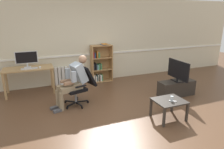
{
  "coord_description": "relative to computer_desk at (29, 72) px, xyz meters",
  "views": [
    {
      "loc": [
        -1.66,
        -3.64,
        2.16
      ],
      "look_at": [
        0.15,
        0.85,
        0.7
      ],
      "focal_mm": 31.63,
      "sensor_mm": 36.0,
      "label": 1
    }
  ],
  "objects": [
    {
      "name": "coffee_table",
      "position": [
        2.75,
        -2.68,
        -0.28
      ],
      "size": [
        0.64,
        0.54,
        0.43
      ],
      "color": "#332D28",
      "rests_on": "ground_plane"
    },
    {
      "name": "tv_stand",
      "position": [
        3.77,
        -1.68,
        -0.44
      ],
      "size": [
        1.03,
        0.38,
        0.42
      ],
      "color": "#2D2823",
      "rests_on": "ground_plane"
    },
    {
      "name": "drinking_glass",
      "position": [
        2.75,
        -2.74,
        -0.16
      ],
      "size": [
        0.07,
        0.07,
        0.11
      ],
      "primitive_type": "cylinder",
      "color": "silver",
      "rests_on": "coffee_table"
    },
    {
      "name": "imac_monitor",
      "position": [
        -0.01,
        0.08,
        0.37
      ],
      "size": [
        0.6,
        0.14,
        0.45
      ],
      "color": "silver",
      "rests_on": "computer_desk"
    },
    {
      "name": "person_seated",
      "position": [
        1.01,
        -1.25,
        0.01
      ],
      "size": [
        0.98,
        0.55,
        1.23
      ],
      "rotation": [
        0.0,
        0.0,
        -1.3
      ],
      "color": "#937F60",
      "rests_on": "ground_plane"
    },
    {
      "name": "computer_mouse",
      "position": [
        0.3,
        -0.12,
        0.13
      ],
      "size": [
        0.06,
        0.1,
        0.03
      ],
      "primitive_type": "cube",
      "color": "white",
      "rests_on": "computer_desk"
    },
    {
      "name": "spare_remote",
      "position": [
        2.76,
        -2.76,
        -0.2
      ],
      "size": [
        0.14,
        0.13,
        0.02
      ],
      "primitive_type": "cube",
      "rotation": [
        0.0,
        0.0,
        4.0
      ],
      "color": "white",
      "rests_on": "coffee_table"
    },
    {
      "name": "tv_screen",
      "position": [
        3.77,
        -1.69,
        0.07
      ],
      "size": [
        0.21,
        0.83,
        0.57
      ],
      "rotation": [
        0.0,
        0.0,
        1.54
      ],
      "color": "black",
      "rests_on": "tv_stand"
    },
    {
      "name": "office_chair",
      "position": [
        1.2,
        -1.19,
        -0.13
      ],
      "size": [
        0.84,
        0.67,
        0.96
      ],
      "rotation": [
        0.0,
        0.0,
        -1.3
      ],
      "color": "black",
      "rests_on": "ground_plane"
    },
    {
      "name": "back_wall",
      "position": [
        1.84,
        0.5,
        0.7
      ],
      "size": [
        12.0,
        0.13,
        2.7
      ],
      "color": "beige",
      "rests_on": "ground_plane"
    },
    {
      "name": "computer_desk",
      "position": [
        0.0,
        0.0,
        0.0
      ],
      "size": [
        1.31,
        0.6,
        0.76
      ],
      "color": "tan",
      "rests_on": "ground_plane"
    },
    {
      "name": "radiator",
      "position": [
        1.2,
        0.39,
        -0.35
      ],
      "size": [
        0.96,
        0.08,
        0.6
      ],
      "color": "white",
      "rests_on": "ground_plane"
    },
    {
      "name": "keyboard",
      "position": [
        0.03,
        -0.14,
        0.12
      ],
      "size": [
        0.43,
        0.12,
        0.02
      ],
      "primitive_type": "cube",
      "color": "silver",
      "rests_on": "computer_desk"
    },
    {
      "name": "bookshelf",
      "position": [
        2.21,
        0.29,
        -0.06
      ],
      "size": [
        0.71,
        0.29,
        1.27
      ],
      "color": "#AD7F4C",
      "rests_on": "ground_plane"
    },
    {
      "name": "ground_plane",
      "position": [
        1.84,
        -2.15,
        -0.65
      ],
      "size": [
        18.0,
        18.0,
        0.0
      ],
      "primitive_type": "plane",
      "color": "brown"
    }
  ]
}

